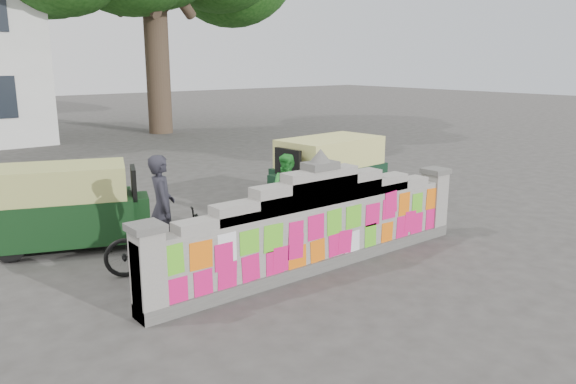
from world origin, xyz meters
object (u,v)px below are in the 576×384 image
(cyclist_rider, at_px, (163,222))
(rickshaw_left, at_px, (69,205))
(rickshaw_right, at_px, (327,173))
(pedestrian, at_px, (288,191))
(cyclist_bike, at_px, (164,243))

(cyclist_rider, height_order, rickshaw_left, cyclist_rider)
(rickshaw_left, bearing_deg, rickshaw_right, 11.36)
(pedestrian, height_order, rickshaw_right, rickshaw_right)
(cyclist_bike, relative_size, rickshaw_right, 0.63)
(rickshaw_right, bearing_deg, pedestrian, 15.27)
(cyclist_bike, xyz_separation_m, pedestrian, (3.15, 0.71, 0.27))
(cyclist_bike, height_order, rickshaw_left, rickshaw_left)
(rickshaw_left, bearing_deg, pedestrian, -0.48)
(cyclist_rider, xyz_separation_m, rickshaw_left, (-0.76, 2.25, -0.05))
(rickshaw_left, height_order, rickshaw_right, rickshaw_right)
(rickshaw_right, bearing_deg, cyclist_rider, 10.48)
(cyclist_rider, height_order, rickshaw_right, cyclist_rider)
(cyclist_rider, xyz_separation_m, rickshaw_right, (4.78, 1.30, 0.01))
(cyclist_bike, relative_size, pedestrian, 1.24)
(cyclist_rider, bearing_deg, rickshaw_right, -55.05)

